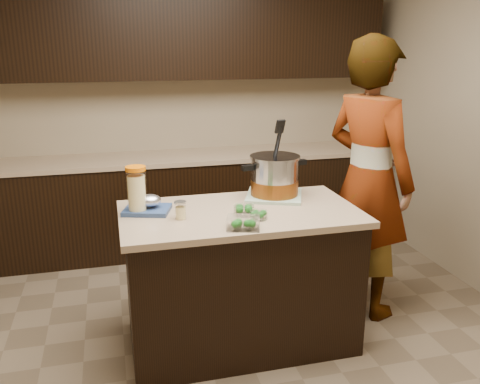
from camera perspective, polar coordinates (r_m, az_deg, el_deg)
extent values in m
plane|color=brown|center=(3.51, 0.00, -16.18)|extent=(4.00, 4.00, 0.00)
cube|color=tan|center=(4.95, -5.90, 10.03)|extent=(4.00, 0.04, 2.70)
cube|color=tan|center=(1.26, 23.85, -10.47)|extent=(4.00, 0.04, 2.70)
cube|color=black|center=(4.85, -5.04, -1.21)|extent=(3.60, 0.60, 0.86)
cube|color=tan|center=(4.73, -5.18, 3.99)|extent=(3.60, 0.63, 0.04)
cube|color=black|center=(4.74, -5.77, 17.02)|extent=(3.60, 0.35, 0.75)
cube|color=black|center=(3.30, 0.00, -9.88)|extent=(1.40, 0.75, 0.86)
cube|color=tan|center=(3.13, 0.00, -2.46)|extent=(1.46, 0.81, 0.04)
cube|color=#63936C|center=(3.40, 3.86, -0.39)|extent=(0.47, 0.47, 0.02)
cylinder|color=#B7B7BC|center=(3.37, 3.90, 1.77)|extent=(0.36, 0.36, 0.25)
cylinder|color=brown|center=(3.39, 3.88, 0.58)|extent=(0.36, 0.36, 0.10)
cylinder|color=#B7B7BC|center=(3.34, 3.94, 3.94)|extent=(0.38, 0.38, 0.02)
cube|color=black|center=(3.27, 0.89, 2.75)|extent=(0.08, 0.05, 0.03)
cube|color=black|center=(3.44, 6.81, 3.35)|extent=(0.08, 0.05, 0.03)
cylinder|color=black|center=(3.29, 4.15, 5.01)|extent=(0.05, 0.13, 0.30)
cylinder|color=#F0DC93|center=(3.09, -11.50, -0.32)|extent=(0.12, 0.12, 0.24)
cylinder|color=white|center=(3.08, -11.52, -0.06)|extent=(0.13, 0.13, 0.27)
cylinder|color=orange|center=(3.05, -11.67, 2.56)|extent=(0.14, 0.14, 0.02)
cylinder|color=#F0DC93|center=(2.99, -6.69, -2.33)|extent=(0.06, 0.06, 0.07)
cylinder|color=white|center=(2.99, -6.69, -2.13)|extent=(0.07, 0.07, 0.10)
cylinder|color=silver|center=(2.97, -6.73, -1.09)|extent=(0.07, 0.07, 0.02)
cylinder|color=silver|center=(3.04, 0.45, -2.02)|extent=(0.15, 0.15, 0.06)
cylinder|color=silver|center=(2.97, 2.09, -2.58)|extent=(0.12, 0.12, 0.05)
cube|color=silver|center=(2.82, 0.37, -3.48)|extent=(0.21, 0.18, 0.07)
cube|color=navy|center=(3.14, -10.38, -1.99)|extent=(0.32, 0.29, 0.03)
ellipsoid|color=silver|center=(3.13, -10.10, -1.07)|extent=(0.14, 0.11, 0.08)
imported|color=gray|center=(3.65, 14.20, 1.35)|extent=(0.70, 0.84, 1.95)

